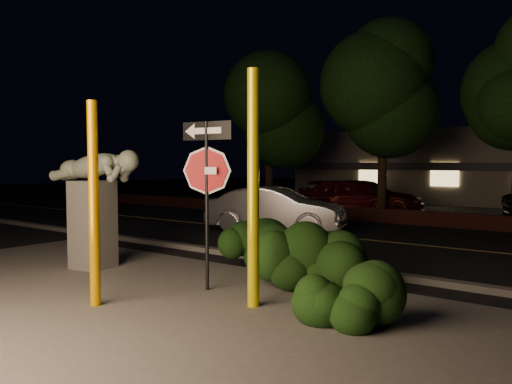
# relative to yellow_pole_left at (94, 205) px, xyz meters

# --- Properties ---
(ground) EXTENTS (90.00, 90.00, 0.00)m
(ground) POSITION_rel_yellow_pole_left_xyz_m (0.85, 11.54, -1.55)
(ground) COLOR black
(ground) RESTS_ON ground
(patio) EXTENTS (14.00, 6.00, 0.02)m
(patio) POSITION_rel_yellow_pole_left_xyz_m (0.85, 0.54, -1.54)
(patio) COLOR #4C4944
(patio) RESTS_ON ground
(road) EXTENTS (80.00, 8.00, 0.01)m
(road) POSITION_rel_yellow_pole_left_xyz_m (0.85, 8.54, -1.55)
(road) COLOR black
(road) RESTS_ON ground
(lane_marking) EXTENTS (80.00, 0.12, 0.00)m
(lane_marking) POSITION_rel_yellow_pole_left_xyz_m (0.85, 8.54, -1.53)
(lane_marking) COLOR tan
(lane_marking) RESTS_ON road
(curb) EXTENTS (80.00, 0.25, 0.12)m
(curb) POSITION_rel_yellow_pole_left_xyz_m (0.85, 4.44, -1.49)
(curb) COLOR #4C4944
(curb) RESTS_ON ground
(brick_wall) EXTENTS (40.00, 0.35, 0.50)m
(brick_wall) POSITION_rel_yellow_pole_left_xyz_m (0.85, 12.84, -1.30)
(brick_wall) COLOR #4D2018
(brick_wall) RESTS_ON ground
(parking_lot) EXTENTS (40.00, 12.00, 0.01)m
(parking_lot) POSITION_rel_yellow_pole_left_xyz_m (0.85, 18.54, -1.55)
(parking_lot) COLOR black
(parking_lot) RESTS_ON ground
(building) EXTENTS (22.00, 10.20, 4.00)m
(building) POSITION_rel_yellow_pole_left_xyz_m (0.85, 26.53, 0.45)
(building) COLOR #75695D
(building) RESTS_ON ground
(tree_far_a) EXTENTS (4.60, 4.60, 7.43)m
(tree_far_a) POSITION_rel_yellow_pole_left_xyz_m (-7.15, 14.54, 3.79)
(tree_far_a) COLOR black
(tree_far_a) RESTS_ON ground
(tree_far_b) EXTENTS (5.20, 5.20, 8.41)m
(tree_far_b) POSITION_rel_yellow_pole_left_xyz_m (-1.65, 14.74, 4.50)
(tree_far_b) COLOR black
(tree_far_b) RESTS_ON ground
(yellow_pole_left) EXTENTS (0.16, 0.16, 3.10)m
(yellow_pole_left) POSITION_rel_yellow_pole_left_xyz_m (0.00, 0.00, 0.00)
(yellow_pole_left) COLOR #D58C00
(yellow_pole_left) RESTS_ON ground
(yellow_pole_right) EXTENTS (0.18, 0.18, 3.56)m
(yellow_pole_right) POSITION_rel_yellow_pole_left_xyz_m (1.94, 1.40, 0.23)
(yellow_pole_right) COLOR yellow
(yellow_pole_right) RESTS_ON ground
(signpost) EXTENTS (0.97, 0.17, 2.87)m
(signpost) POSITION_rel_yellow_pole_left_xyz_m (0.73, 1.70, 0.49)
(signpost) COLOR black
(signpost) RESTS_ON ground
(sculpture) EXTENTS (2.28, 0.93, 2.43)m
(sculpture) POSITION_rel_yellow_pole_left_xyz_m (-2.34, 1.64, -0.05)
(sculpture) COLOR #4C4944
(sculpture) RESTS_ON ground
(hedge_center) EXTENTS (2.28, 1.38, 1.11)m
(hedge_center) POSITION_rel_yellow_pole_left_xyz_m (0.45, 3.45, -0.99)
(hedge_center) COLOR black
(hedge_center) RESTS_ON ground
(hedge_right) EXTENTS (1.99, 1.17, 1.25)m
(hedge_right) POSITION_rel_yellow_pole_left_xyz_m (2.16, 2.79, -0.92)
(hedge_right) COLOR black
(hedge_right) RESTS_ON ground
(hedge_far_right) EXTENTS (1.42, 1.04, 0.90)m
(hedge_far_right) POSITION_rel_yellow_pole_left_xyz_m (3.39, 1.45, -1.10)
(hedge_far_right) COLOR black
(hedge_far_right) RESTS_ON ground
(silver_sedan) EXTENTS (4.58, 2.74, 1.42)m
(silver_sedan) POSITION_rel_yellow_pole_left_xyz_m (-2.52, 8.43, -0.84)
(silver_sedan) COLOR #AAAAAF
(silver_sedan) RESTS_ON ground
(parked_car_red) EXTENTS (4.76, 2.90, 1.52)m
(parked_car_red) POSITION_rel_yellow_pole_left_xyz_m (-3.46, 15.42, -0.79)
(parked_car_red) COLOR maroon
(parked_car_red) RESTS_ON ground
(parked_car_darkred) EXTENTS (5.16, 2.83, 1.42)m
(parked_car_darkred) POSITION_rel_yellow_pole_left_xyz_m (-2.83, 15.85, -0.84)
(parked_car_darkred) COLOR #430E05
(parked_car_darkred) RESTS_ON ground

